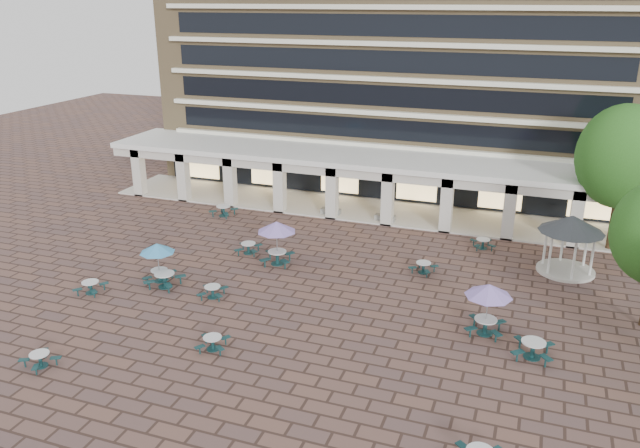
# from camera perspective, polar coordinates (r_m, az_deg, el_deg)

# --- Properties ---
(ground) EXTENTS (120.00, 120.00, 0.00)m
(ground) POSITION_cam_1_polar(r_m,az_deg,el_deg) (35.42, -2.15, -6.11)
(ground) COLOR brown
(ground) RESTS_ON ground
(apartment_building) EXTENTS (40.00, 15.50, 25.20)m
(apartment_building) POSITION_cam_1_polar(r_m,az_deg,el_deg) (56.28, 7.80, 16.83)
(apartment_building) COLOR #9B8057
(apartment_building) RESTS_ON ground
(retail_arcade) EXTENTS (42.00, 6.60, 4.40)m
(retail_arcade) POSITION_cam_1_polar(r_m,az_deg,el_deg) (47.54, 4.47, 4.62)
(retail_arcade) COLOR white
(retail_arcade) RESTS_ON ground
(picnic_table_0) EXTENTS (1.70, 1.70, 0.70)m
(picnic_table_0) POSITION_cam_1_polar(r_m,az_deg,el_deg) (37.23, -20.23, -5.36)
(picnic_table_0) COLOR #123536
(picnic_table_0) RESTS_ON ground
(picnic_table_1) EXTENTS (1.75, 1.75, 0.66)m
(picnic_table_1) POSITION_cam_1_polar(r_m,az_deg,el_deg) (31.16, -24.23, -11.15)
(picnic_table_1) COLOR #123536
(picnic_table_1) RESTS_ON ground
(picnic_table_2) EXTENTS (1.69, 1.69, 0.66)m
(picnic_table_2) POSITION_cam_1_polar(r_m,az_deg,el_deg) (30.16, -9.79, -10.57)
(picnic_table_2) COLOR #123536
(picnic_table_2) RESTS_ON ground
(picnic_table_4) EXTENTS (2.03, 2.03, 2.35)m
(picnic_table_4) POSITION_cam_1_polar(r_m,az_deg,el_deg) (36.92, -14.67, -2.27)
(picnic_table_4) COLOR #123536
(picnic_table_4) RESTS_ON ground
(picnic_table_5) EXTENTS (1.93, 1.93, 0.86)m
(picnic_table_5) POSITION_cam_1_polar(r_m,az_deg,el_deg) (36.70, -14.01, -4.88)
(picnic_table_5) COLOR #123536
(picnic_table_5) RESTS_ON ground
(picnic_table_6) EXTENTS (2.41, 2.41, 2.78)m
(picnic_table_6) POSITION_cam_1_polar(r_m,az_deg,el_deg) (37.99, -3.99, -0.40)
(picnic_table_6) COLOR #123536
(picnic_table_6) RESTS_ON ground
(picnic_table_7) EXTENTS (1.93, 1.93, 0.84)m
(picnic_table_7) POSITION_cam_1_polar(r_m,az_deg,el_deg) (30.67, 18.89, -10.67)
(picnic_table_7) COLOR #123536
(picnic_table_7) RESTS_ON ground
(picnic_table_8) EXTENTS (1.70, 1.70, 0.67)m
(picnic_table_8) POSITION_cam_1_polar(r_m,az_deg,el_deg) (34.99, -9.79, -6.03)
(picnic_table_8) COLOR #123536
(picnic_table_8) RESTS_ON ground
(picnic_table_9) EXTENTS (1.76, 1.76, 0.71)m
(picnic_table_9) POSITION_cam_1_polar(r_m,az_deg,el_deg) (40.46, -6.57, -2.12)
(picnic_table_9) COLOR #123536
(picnic_table_9) RESTS_ON ground
(picnic_table_10) EXTENTS (1.75, 1.75, 0.67)m
(picnic_table_10) POSITION_cam_1_polar(r_m,az_deg,el_deg) (37.96, 9.43, -3.86)
(picnic_table_10) COLOR #123536
(picnic_table_10) RESTS_ON ground
(picnic_table_11) EXTENTS (2.31, 2.31, 2.67)m
(picnic_table_11) POSITION_cam_1_polar(r_m,az_deg,el_deg) (31.18, 15.17, -6.04)
(picnic_table_11) COLOR #123536
(picnic_table_11) RESTS_ON ground
(picnic_table_12) EXTENTS (1.90, 1.90, 0.80)m
(picnic_table_12) POSITION_cam_1_polar(r_m,az_deg,el_deg) (47.61, -8.81, 1.29)
(picnic_table_12) COLOR #123536
(picnic_table_12) RESTS_ON ground
(picnic_table_13) EXTENTS (1.77, 1.77, 0.66)m
(picnic_table_13) POSITION_cam_1_polar(r_m,az_deg,el_deg) (42.36, 14.67, -1.67)
(picnic_table_13) COLOR #123536
(picnic_table_13) RESTS_ON ground
(gazebo) EXTENTS (3.81, 3.81, 3.54)m
(gazebo) POSITION_cam_1_polar(r_m,az_deg,el_deg) (39.59, 21.99, -0.54)
(gazebo) COLOR beige
(gazebo) RESTS_ON ground
(tree_east_c) EXTENTS (5.73, 5.73, 9.55)m
(tree_east_c) POSITION_cam_1_polar(r_m,az_deg,el_deg) (43.31, 26.01, 5.53)
(tree_east_c) COLOR #3B2B17
(tree_east_c) RESTS_ON ground
(planter_left) EXTENTS (1.50, 0.60, 1.20)m
(planter_left) POSITION_cam_1_polar(r_m,az_deg,el_deg) (47.21, 0.99, 1.34)
(planter_left) COLOR gray
(planter_left) RESTS_ON ground
(planter_right) EXTENTS (1.50, 0.70, 1.24)m
(planter_right) POSITION_cam_1_polar(r_m,az_deg,el_deg) (46.09, 5.97, 0.80)
(planter_right) COLOR gray
(planter_right) RESTS_ON ground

